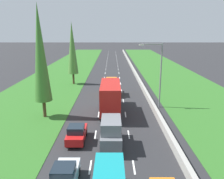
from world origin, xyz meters
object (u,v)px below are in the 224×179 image
at_px(red_box_truck_centre_lane, 111,97).
at_px(poplar_tree_second, 40,54).
at_px(orange_van_centre_lane, 112,87).
at_px(poplar_tree_third, 72,48).
at_px(street_light_mast, 159,71).
at_px(grey_van_centre_lane, 111,132).
at_px(silver_hatchback_left_lane, 65,176).
at_px(red_hatchback_left_lane, 77,133).

xyz_separation_m(red_box_truck_centre_lane, poplar_tree_second, (-8.29, -1.57, 5.77)).
distance_m(orange_van_centre_lane, poplar_tree_second, 14.93).
bearing_deg(poplar_tree_third, street_light_mast, -45.98).
distance_m(grey_van_centre_lane, poplar_tree_second, 13.13).
height_order(red_box_truck_centre_lane, silver_hatchback_left_lane, red_box_truck_centre_lane).
bearing_deg(grey_van_centre_lane, poplar_tree_second, 137.68).
height_order(orange_van_centre_lane, poplar_tree_second, poplar_tree_second).
bearing_deg(grey_van_centre_lane, red_box_truck_centre_lane, 90.76).
xyz_separation_m(orange_van_centre_lane, poplar_tree_second, (-8.40, -10.46, 6.56)).
bearing_deg(orange_van_centre_lane, red_box_truck_centre_lane, -90.68).
distance_m(poplar_tree_second, street_light_mast, 15.60).
xyz_separation_m(poplar_tree_third, street_light_mast, (14.20, -14.69, -1.99)).
bearing_deg(orange_van_centre_lane, grey_van_centre_lane, -89.95).
xyz_separation_m(grey_van_centre_lane, red_hatchback_left_lane, (-3.39, 1.02, -0.56)).
height_order(grey_van_centre_lane, red_box_truck_centre_lane, red_box_truck_centre_lane).
bearing_deg(red_hatchback_left_lane, poplar_tree_third, 99.80).
height_order(red_hatchback_left_lane, poplar_tree_third, poplar_tree_third).
bearing_deg(grey_van_centre_lane, poplar_tree_third, 106.46).
bearing_deg(red_box_truck_centre_lane, orange_van_centre_lane, 89.32).
height_order(red_hatchback_left_lane, poplar_tree_second, poplar_tree_second).
xyz_separation_m(red_box_truck_centre_lane, red_hatchback_left_lane, (-3.27, -8.21, -1.35)).
distance_m(grey_van_centre_lane, poplar_tree_third, 27.94).
bearing_deg(grey_van_centre_lane, red_hatchback_left_lane, 163.33).
relative_size(red_box_truck_centre_lane, street_light_mast, 1.04).
relative_size(red_hatchback_left_lane, poplar_tree_third, 0.32).
relative_size(orange_van_centre_lane, silver_hatchback_left_lane, 1.26).
relative_size(red_box_truck_centre_lane, silver_hatchback_left_lane, 2.41).
bearing_deg(poplar_tree_third, orange_van_centre_lane, -46.32).
height_order(orange_van_centre_lane, street_light_mast, street_light_mast).
relative_size(poplar_tree_third, street_light_mast, 1.37).
distance_m(red_hatchback_left_lane, poplar_tree_third, 26.35).
relative_size(grey_van_centre_lane, red_hatchback_left_lane, 1.26).
xyz_separation_m(red_box_truck_centre_lane, street_light_mast, (6.58, 2.28, 3.05)).
distance_m(poplar_tree_second, poplar_tree_third, 18.57).
height_order(poplar_tree_second, poplar_tree_third, poplar_tree_second).
distance_m(red_box_truck_centre_lane, poplar_tree_third, 19.27).
height_order(grey_van_centre_lane, poplar_tree_second, poplar_tree_second).
bearing_deg(red_box_truck_centre_lane, silver_hatchback_left_lane, -101.55).
distance_m(grey_van_centre_lane, orange_van_centre_lane, 18.12).
height_order(silver_hatchback_left_lane, red_hatchback_left_lane, same).
relative_size(grey_van_centre_lane, poplar_tree_third, 0.40).
bearing_deg(poplar_tree_third, silver_hatchback_left_lane, -81.96).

